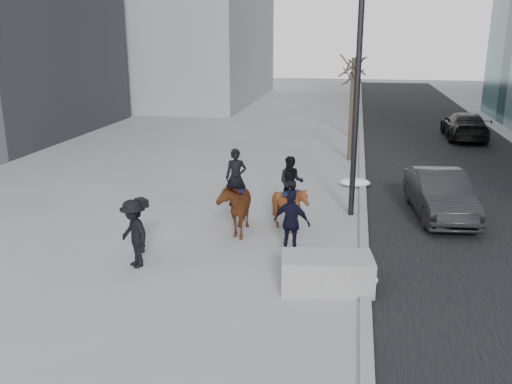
% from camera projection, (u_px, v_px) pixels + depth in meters
% --- Properties ---
extents(ground, '(120.00, 120.00, 0.00)m').
position_uv_depth(ground, '(248.00, 260.00, 14.16)').
color(ground, gray).
rests_on(ground, ground).
extents(road, '(8.00, 90.00, 0.01)m').
position_uv_depth(road, '(460.00, 176.00, 22.39)').
color(road, black).
rests_on(road, ground).
extents(curb, '(0.25, 90.00, 0.12)m').
position_uv_depth(curb, '(362.00, 171.00, 23.06)').
color(curb, gray).
rests_on(curb, ground).
extents(planter, '(2.20, 1.31, 0.83)m').
position_uv_depth(planter, '(327.00, 273.00, 12.39)').
color(planter, '#97979A').
rests_on(planter, ground).
extents(car_near, '(1.99, 4.56, 1.46)m').
position_uv_depth(car_near, '(440.00, 194.00, 17.35)').
color(car_near, black).
rests_on(car_near, ground).
extents(car_far, '(2.17, 5.16, 1.49)m').
position_uv_depth(car_far, '(464.00, 126.00, 30.19)').
color(car_far, black).
rests_on(car_far, ground).
extents(tree_near, '(1.20, 1.20, 5.18)m').
position_uv_depth(tree_near, '(352.00, 104.00, 24.59)').
color(tree_near, '#3A3022').
rests_on(tree_near, ground).
extents(tree_far, '(1.20, 1.20, 4.05)m').
position_uv_depth(tree_far, '(352.00, 101.00, 30.34)').
color(tree_far, '#362C1F').
rests_on(tree_far, ground).
extents(mounted_left, '(1.08, 2.01, 2.49)m').
position_uv_depth(mounted_left, '(235.00, 202.00, 15.91)').
color(mounted_left, '#4F1E0F').
rests_on(mounted_left, ground).
extents(mounted_right, '(1.24, 1.38, 2.26)m').
position_uv_depth(mounted_right, '(290.00, 202.00, 15.97)').
color(mounted_right, '#502E10').
rests_on(mounted_right, ground).
extents(feeder, '(1.10, 0.98, 1.75)m').
position_uv_depth(feeder, '(292.00, 223.00, 14.32)').
color(feeder, black).
rests_on(feeder, ground).
extents(camera_crew, '(1.28, 1.24, 1.75)m').
position_uv_depth(camera_crew, '(134.00, 233.00, 13.52)').
color(camera_crew, black).
rests_on(camera_crew, ground).
extents(lamppost, '(0.25, 0.80, 9.09)m').
position_uv_depth(lamppost, '(359.00, 57.00, 16.24)').
color(lamppost, black).
rests_on(lamppost, ground).
extents(snow_piles, '(1.20, 9.44, 0.31)m').
position_uv_depth(snow_piles, '(354.00, 219.00, 16.76)').
color(snow_piles, white).
rests_on(snow_piles, ground).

